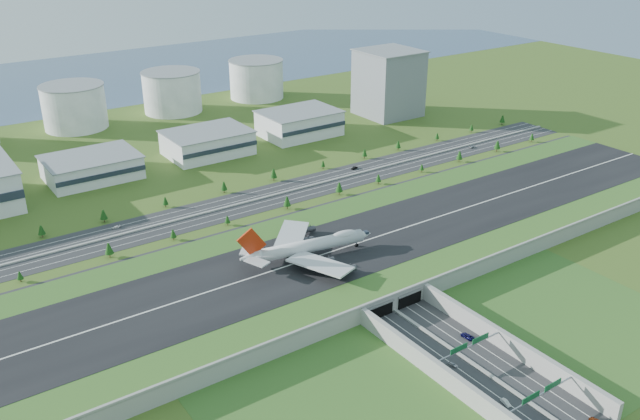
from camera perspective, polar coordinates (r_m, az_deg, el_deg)
ground at (r=343.19m, az=0.87°, el=-4.77°), size 1200.00×1200.00×0.00m
airfield_deck at (r=341.15m, az=0.88°, el=-4.17°), size 520.00×100.00×9.20m
underpass_road at (r=279.30m, az=13.06°, el=-12.19°), size 38.80×120.40×8.00m
sign_gantry_near at (r=279.57m, az=12.47°, el=-11.19°), size 38.70×0.70×9.80m
sign_gantry_far at (r=262.59m, az=18.14°, el=-14.57°), size 38.70×0.70×9.80m
north_expressway at (r=416.12m, az=-6.74°, el=0.48°), size 560.00×36.00×0.12m
tree_row at (r=417.32m, az=-5.74°, el=1.30°), size 502.73×48.67×8.47m
hangar_mid_a at (r=476.23m, az=-18.67°, el=3.41°), size 58.00×42.00×15.00m
hangar_mid_b at (r=503.23m, az=-9.45°, el=5.60°), size 58.00×42.00×17.00m
hangar_mid_c at (r=539.73m, az=-1.76°, el=7.30°), size 58.00×42.00×19.00m
office_tower at (r=593.77m, az=5.79°, el=10.56°), size 46.00×46.00×55.00m
fuel_tank_b at (r=590.48m, az=-19.99°, el=8.16°), size 50.00×50.00×35.00m
fuel_tank_c at (r=616.18m, az=-12.35°, el=9.68°), size 50.00×50.00×35.00m
fuel_tank_d at (r=652.02m, az=-5.37°, el=10.91°), size 50.00×50.00×35.00m
bay_water at (r=763.19m, az=-20.87°, el=10.06°), size 1200.00×260.00×0.06m
boeing_747 at (r=331.95m, az=-1.00°, el=-3.05°), size 70.86×66.42×22.06m
car_0 at (r=279.39m, az=11.12°, el=-12.64°), size 2.60×4.31×1.37m
car_1 at (r=265.56m, az=15.37°, el=-15.35°), size 2.31×4.75×1.50m
car_2 at (r=296.38m, az=12.29°, el=-10.33°), size 3.32×6.32×1.70m
car_5 at (r=469.73m, az=2.90°, el=3.57°), size 5.36×2.50×1.70m
car_6 at (r=524.49m, az=12.70°, el=5.21°), size 4.96×2.37×1.36m
car_7 at (r=399.17m, az=-16.81°, el=-1.39°), size 4.89×2.47×1.36m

